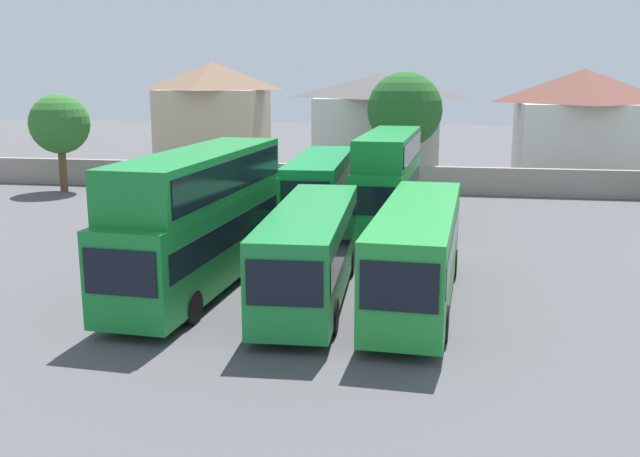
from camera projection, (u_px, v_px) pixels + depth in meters
name	position (u px, v px, depth m)	size (l,w,h in m)	color
ground	(360.00, 206.00, 43.23)	(140.00, 140.00, 0.00)	#4C4C4F
depot_boundary_wall	(369.00, 179.00, 48.15)	(56.00, 0.50, 1.80)	gray
bus_1	(200.00, 212.00, 26.32)	(3.38, 11.98, 5.07)	#177E30
bus_2	(310.00, 248.00, 25.20)	(2.90, 10.90, 3.26)	#1B7E36
bus_3	(417.00, 248.00, 24.79)	(3.05, 11.56, 3.40)	#218D36
bus_4	(321.00, 185.00, 38.43)	(2.97, 11.24, 3.49)	#117F39
bus_5	(388.00, 173.00, 37.53)	(2.96, 10.72, 4.79)	#178434
house_terrace_left	(213.00, 116.00, 57.63)	(8.20, 6.98, 8.62)	#C6B293
house_terrace_centre	(378.00, 123.00, 56.36)	(9.92, 7.18, 7.74)	silver
house_terrace_right	(581.00, 123.00, 53.39)	(9.46, 8.19, 8.10)	silver
tree_left_of_lot	(60.00, 124.00, 47.69)	(3.92, 3.92, 6.46)	brown
tree_behind_wall	(405.00, 110.00, 49.29)	(5.13, 5.13, 7.91)	brown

